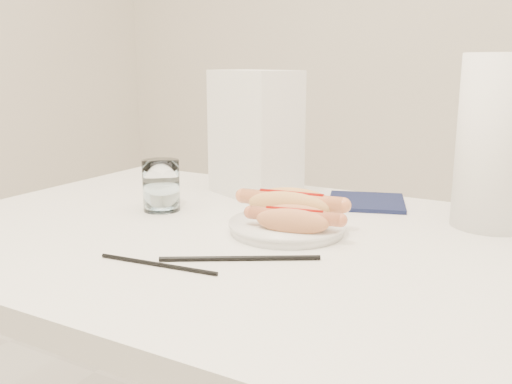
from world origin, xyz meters
The scene contains 10 objects.
table centered at (0.00, 0.00, 0.69)m, with size 1.20×0.80×0.75m.
plate centered at (0.04, 0.04, 0.76)m, with size 0.19×0.19×0.02m, color white.
hotdog_left centered at (0.03, 0.07, 0.79)m, with size 0.19×0.09×0.05m.
hotdog_right centered at (0.07, 0.00, 0.79)m, with size 0.15×0.08×0.04m.
water_glass centered at (-0.24, 0.05, 0.80)m, with size 0.07×0.07×0.10m, color white.
chopstick_near centered at (-0.05, -0.20, 0.75)m, with size 0.01×0.01×0.19m, color black.
chopstick_far centered at (0.04, -0.12, 0.75)m, with size 0.01×0.01×0.24m, color black.
napkin_box centered at (-0.15, 0.25, 0.89)m, with size 0.20×0.11×0.27m, color white.
navy_napkin centered at (0.09, 0.30, 0.75)m, with size 0.15×0.15×0.01m, color #111738.
paper_towel_roll centered at (0.34, 0.25, 0.90)m, with size 0.13×0.13×0.30m, color white.
Camera 1 is at (0.45, -0.80, 1.03)m, focal length 39.48 mm.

